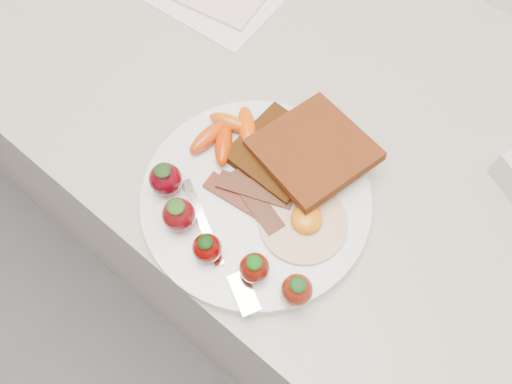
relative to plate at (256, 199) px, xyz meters
The scene contains 9 objects.
counter 0.49m from the plate, 95.71° to the left, with size 2.00×0.60×0.90m, color gray.
plate is the anchor object (origin of this frame).
toast_lower 0.06m from the plate, 101.55° to the left, with size 0.10×0.10×0.01m, color black.
toast_upper 0.09m from the plate, 76.07° to the left, with size 0.12×0.12×0.01m, color #3F1B0E.
fried_egg 0.07m from the plate, ahead, with size 0.13×0.13×0.02m.
bacon_strips 0.02m from the plate, 119.06° to the right, with size 0.11×0.06×0.01m.
baby_carrots 0.09m from the plate, 152.98° to the left, with size 0.08×0.10×0.02m.
strawberries 0.08m from the plate, 93.54° to the right, with size 0.23×0.07×0.05m.
fork 0.08m from the plate, 79.37° to the right, with size 0.17×0.08×0.00m.
Camera 1 is at (0.17, 1.34, 1.44)m, focal length 35.00 mm.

